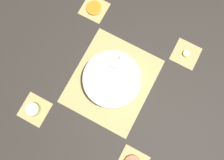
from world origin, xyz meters
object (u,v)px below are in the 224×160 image
(fruit_salad_bowl, at_px, (112,79))
(orange_slice_whole, at_px, (94,8))
(apple_half, at_px, (33,109))
(banana_coin_single, at_px, (186,53))

(fruit_salad_bowl, height_order, orange_slice_whole, fruit_salad_bowl)
(apple_half, bearing_deg, orange_slice_whole, 180.00)
(orange_slice_whole, height_order, banana_coin_single, orange_slice_whole)
(apple_half, height_order, orange_slice_whole, apple_half)
(orange_slice_whole, bearing_deg, banana_coin_single, 90.00)
(orange_slice_whole, xyz_separation_m, banana_coin_single, (0.00, 0.55, -0.00))
(fruit_salad_bowl, distance_m, banana_coin_single, 0.42)
(fruit_salad_bowl, bearing_deg, banana_coin_single, 138.40)
(apple_half, relative_size, orange_slice_whole, 0.82)
(fruit_salad_bowl, bearing_deg, orange_slice_whole, -138.39)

